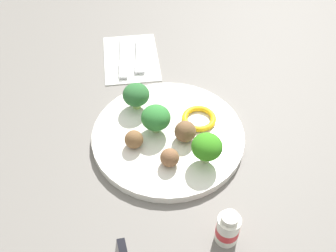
{
  "coord_description": "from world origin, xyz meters",
  "views": [
    {
      "loc": [
        0.49,
        -0.1,
        0.58
      ],
      "look_at": [
        0.0,
        0.0,
        0.04
      ],
      "focal_mm": 43.83,
      "sensor_mm": 36.0,
      "label": 1
    }
  ],
  "objects_px": {
    "meatball_back_left": "(134,139)",
    "pepper_ring_near_rim": "(199,118)",
    "meatball_mid_left": "(170,158)",
    "meatball_far_rim": "(185,131)",
    "fork": "(139,58)",
    "plate": "(168,136)",
    "napkin": "(131,58)",
    "broccoli_floret_near_rim": "(207,147)",
    "knife": "(123,59)",
    "yogurt_bottle": "(228,229)",
    "broccoli_floret_mid_right": "(136,95)",
    "broccoli_floret_mid_left": "(156,118)"
  },
  "relations": [
    {
      "from": "napkin",
      "to": "knife",
      "type": "height_order",
      "value": "knife"
    },
    {
      "from": "yogurt_bottle",
      "to": "broccoli_floret_mid_left",
      "type": "bearing_deg",
      "value": -164.12
    },
    {
      "from": "plate",
      "to": "pepper_ring_near_rim",
      "type": "xyz_separation_m",
      "value": [
        -0.02,
        0.06,
        0.01
      ]
    },
    {
      "from": "broccoli_floret_mid_right",
      "to": "meatball_mid_left",
      "type": "relative_size",
      "value": 1.61
    },
    {
      "from": "fork",
      "to": "yogurt_bottle",
      "type": "height_order",
      "value": "yogurt_bottle"
    },
    {
      "from": "broccoli_floret_mid_right",
      "to": "napkin",
      "type": "distance_m",
      "value": 0.18
    },
    {
      "from": "meatball_mid_left",
      "to": "pepper_ring_near_rim",
      "type": "distance_m",
      "value": 0.12
    },
    {
      "from": "plate",
      "to": "napkin",
      "type": "height_order",
      "value": "plate"
    },
    {
      "from": "broccoli_floret_near_rim",
      "to": "knife",
      "type": "bearing_deg",
      "value": -162.54
    },
    {
      "from": "meatball_back_left",
      "to": "knife",
      "type": "xyz_separation_m",
      "value": [
        -0.26,
        0.01,
        -0.03
      ]
    },
    {
      "from": "plate",
      "to": "pepper_ring_near_rim",
      "type": "bearing_deg",
      "value": 107.17
    },
    {
      "from": "broccoli_floret_near_rim",
      "to": "meatball_far_rim",
      "type": "relative_size",
      "value": 1.49
    },
    {
      "from": "broccoli_floret_mid_right",
      "to": "meatball_back_left",
      "type": "distance_m",
      "value": 0.1
    },
    {
      "from": "plate",
      "to": "meatball_back_left",
      "type": "xyz_separation_m",
      "value": [
        0.02,
        -0.06,
        0.02
      ]
    },
    {
      "from": "pepper_ring_near_rim",
      "to": "meatball_mid_left",
      "type": "bearing_deg",
      "value": -40.62
    },
    {
      "from": "plate",
      "to": "meatball_far_rim",
      "type": "xyz_separation_m",
      "value": [
        0.02,
        0.03,
        0.03
      ]
    },
    {
      "from": "yogurt_bottle",
      "to": "knife",
      "type": "bearing_deg",
      "value": -168.3
    },
    {
      "from": "broccoli_floret_near_rim",
      "to": "napkin",
      "type": "distance_m",
      "value": 0.34
    },
    {
      "from": "plate",
      "to": "fork",
      "type": "relative_size",
      "value": 2.31
    },
    {
      "from": "pepper_ring_near_rim",
      "to": "knife",
      "type": "relative_size",
      "value": 0.44
    },
    {
      "from": "broccoli_floret_mid_left",
      "to": "meatball_far_rim",
      "type": "xyz_separation_m",
      "value": [
        0.03,
        0.05,
        -0.01
      ]
    },
    {
      "from": "broccoli_floret_mid_left",
      "to": "pepper_ring_near_rim",
      "type": "bearing_deg",
      "value": 95.2
    },
    {
      "from": "fork",
      "to": "knife",
      "type": "xyz_separation_m",
      "value": [
        -0.0,
        -0.04,
        -0.0
      ]
    },
    {
      "from": "plate",
      "to": "knife",
      "type": "bearing_deg",
      "value": -168.4
    },
    {
      "from": "yogurt_bottle",
      "to": "plate",
      "type": "bearing_deg",
      "value": -168.19
    },
    {
      "from": "plate",
      "to": "broccoli_floret_mid_right",
      "type": "distance_m",
      "value": 0.1
    },
    {
      "from": "fork",
      "to": "meatball_back_left",
      "type": "bearing_deg",
      "value": -10.98
    },
    {
      "from": "broccoli_floret_near_rim",
      "to": "fork",
      "type": "bearing_deg",
      "value": -168.41
    },
    {
      "from": "meatball_mid_left",
      "to": "knife",
      "type": "relative_size",
      "value": 0.22
    },
    {
      "from": "meatball_back_left",
      "to": "pepper_ring_near_rim",
      "type": "height_order",
      "value": "meatball_back_left"
    },
    {
      "from": "meatball_far_rim",
      "to": "fork",
      "type": "relative_size",
      "value": 0.32
    },
    {
      "from": "yogurt_bottle",
      "to": "meatball_mid_left",
      "type": "bearing_deg",
      "value": -158.85
    },
    {
      "from": "meatball_back_left",
      "to": "broccoli_floret_mid_left",
      "type": "bearing_deg",
      "value": 121.71
    },
    {
      "from": "napkin",
      "to": "fork",
      "type": "height_order",
      "value": "fork"
    },
    {
      "from": "plate",
      "to": "broccoli_floret_near_rim",
      "type": "distance_m",
      "value": 0.1
    },
    {
      "from": "plate",
      "to": "meatball_back_left",
      "type": "relative_size",
      "value": 8.44
    },
    {
      "from": "plate",
      "to": "fork",
      "type": "xyz_separation_m",
      "value": [
        -0.24,
        -0.01,
        -0.0
      ]
    },
    {
      "from": "broccoli_floret_mid_left",
      "to": "broccoli_floret_mid_right",
      "type": "xyz_separation_m",
      "value": [
        -0.07,
        -0.03,
        -0.0
      ]
    },
    {
      "from": "napkin",
      "to": "yogurt_bottle",
      "type": "distance_m",
      "value": 0.47
    },
    {
      "from": "meatball_back_left",
      "to": "yogurt_bottle",
      "type": "xyz_separation_m",
      "value": [
        0.2,
        0.11,
        -0.0
      ]
    },
    {
      "from": "fork",
      "to": "plate",
      "type": "bearing_deg",
      "value": 3.47
    },
    {
      "from": "meatball_back_left",
      "to": "knife",
      "type": "relative_size",
      "value": 0.23
    },
    {
      "from": "pepper_ring_near_rim",
      "to": "plate",
      "type": "bearing_deg",
      "value": -72.83
    },
    {
      "from": "pepper_ring_near_rim",
      "to": "fork",
      "type": "height_order",
      "value": "pepper_ring_near_rim"
    },
    {
      "from": "meatball_back_left",
      "to": "napkin",
      "type": "distance_m",
      "value": 0.27
    },
    {
      "from": "meatball_back_left",
      "to": "pepper_ring_near_rim",
      "type": "relative_size",
      "value": 0.51
    },
    {
      "from": "meatball_mid_left",
      "to": "yogurt_bottle",
      "type": "bearing_deg",
      "value": 21.15
    },
    {
      "from": "fork",
      "to": "pepper_ring_near_rim",
      "type": "bearing_deg",
      "value": 19.43
    },
    {
      "from": "broccoli_floret_near_rim",
      "to": "fork",
      "type": "xyz_separation_m",
      "value": [
        -0.32,
        -0.07,
        -0.05
      ]
    },
    {
      "from": "meatball_back_left",
      "to": "meatball_mid_left",
      "type": "bearing_deg",
      "value": 45.25
    }
  ]
}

